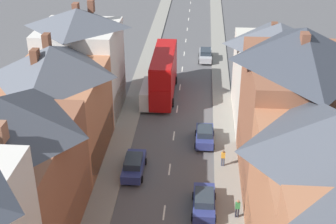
% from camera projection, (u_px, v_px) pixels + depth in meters
% --- Properties ---
extents(pavement_left, '(2.20, 104.00, 0.14)m').
position_uv_depth(pavement_left, '(135.00, 99.00, 54.71)').
color(pavement_left, gray).
rests_on(pavement_left, ground).
extents(pavement_right, '(2.20, 104.00, 0.14)m').
position_uv_depth(pavement_right, '(222.00, 102.00, 54.04)').
color(pavement_right, gray).
rests_on(pavement_right, ground).
extents(centre_line_dashes, '(0.14, 97.80, 0.01)m').
position_uv_depth(centre_line_dashes, '(177.00, 109.00, 52.63)').
color(centre_line_dashes, silver).
rests_on(centre_line_dashes, ground).
extents(terrace_row_right, '(8.00, 51.73, 14.18)m').
position_uv_depth(terrace_row_right, '(319.00, 185.00, 29.44)').
color(terrace_row_right, '#B2704C').
rests_on(terrace_row_right, ground).
extents(double_decker_bus_lead, '(2.74, 10.80, 5.30)m').
position_uv_depth(double_decker_bus_lead, '(164.00, 73.00, 54.65)').
color(double_decker_bus_lead, '#B70F0F').
rests_on(double_decker_bus_lead, ground).
extents(car_near_blue, '(1.90, 4.52, 1.69)m').
position_uv_depth(car_near_blue, '(134.00, 165.00, 41.08)').
color(car_near_blue, navy).
rests_on(car_near_blue, ground).
extents(car_parked_left_a, '(1.90, 4.05, 1.70)m').
position_uv_depth(car_parked_left_a, '(205.00, 135.00, 45.71)').
color(car_parked_left_a, navy).
rests_on(car_parked_left_a, ground).
extents(car_parked_right_a, '(1.90, 4.49, 1.69)m').
position_uv_depth(car_parked_right_a, '(205.00, 55.00, 65.76)').
color(car_parked_right_a, '#B7BABF').
rests_on(car_parked_right_a, ground).
extents(car_mid_black, '(1.90, 4.33, 1.66)m').
position_uv_depth(car_mid_black, '(204.00, 202.00, 36.55)').
color(car_mid_black, navy).
rests_on(car_mid_black, ground).
extents(delivery_van, '(2.20, 5.20, 2.41)m').
position_uv_depth(delivery_van, '(151.00, 94.00, 53.07)').
color(delivery_van, silver).
rests_on(delivery_van, ground).
extents(pedestrian_mid_right, '(0.36, 0.22, 1.61)m').
position_uv_depth(pedestrian_mid_right, '(238.00, 208.00, 35.60)').
color(pedestrian_mid_right, '#23232D').
rests_on(pedestrian_mid_right, pavement_right).
extents(pedestrian_far_left, '(0.36, 0.22, 1.61)m').
position_uv_depth(pedestrian_far_left, '(223.00, 157.00, 41.87)').
color(pedestrian_far_left, '#3D4256').
rests_on(pedestrian_far_left, pavement_right).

